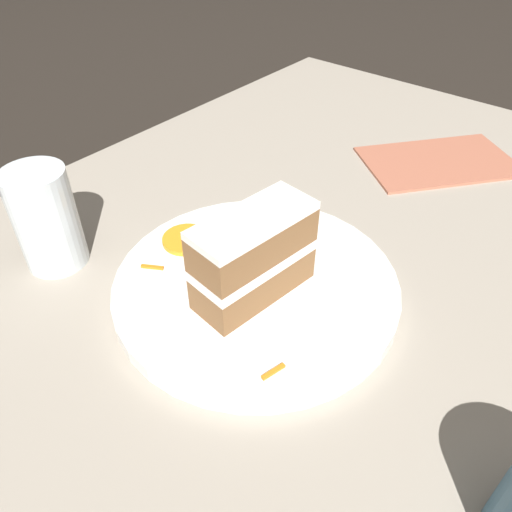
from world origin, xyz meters
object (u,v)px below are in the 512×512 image
(plate, at_px, (256,286))
(cake_slice, at_px, (254,256))
(orange_garnish, at_px, (186,239))
(cream_dollop, at_px, (278,214))
(drinking_glass, at_px, (48,225))
(menu_card, at_px, (441,162))

(plate, xyz_separation_m, cake_slice, (-0.01, -0.01, 0.06))
(orange_garnish, bearing_deg, cream_dollop, -35.00)
(plate, height_order, drinking_glass, drinking_glass)
(plate, xyz_separation_m, orange_garnish, (-0.00, 0.10, 0.01))
(cake_slice, relative_size, orange_garnish, 2.38)
(orange_garnish, height_order, menu_card, orange_garnish)
(menu_card, bearing_deg, orange_garnish, 108.28)
(menu_card, bearing_deg, cake_slice, 124.14)
(drinking_glass, xyz_separation_m, menu_card, (0.49, -0.25, -0.05))
(cream_dollop, bearing_deg, menu_card, -14.46)
(menu_card, bearing_deg, plate, 122.67)
(cake_slice, relative_size, cream_dollop, 2.16)
(cake_slice, distance_m, drinking_glass, 0.24)
(plate, xyz_separation_m, menu_card, (0.39, -0.04, -0.01))
(cream_dollop, xyz_separation_m, orange_garnish, (-0.09, 0.06, -0.02))
(orange_garnish, height_order, drinking_glass, drinking_glass)
(cake_slice, relative_size, drinking_glass, 1.12)
(cream_dollop, height_order, orange_garnish, cream_dollop)
(orange_garnish, bearing_deg, cake_slice, -96.80)
(orange_garnish, xyz_separation_m, menu_card, (0.39, -0.14, -0.02))
(cream_dollop, bearing_deg, plate, -155.67)
(cake_slice, xyz_separation_m, cream_dollop, (0.10, 0.05, -0.03))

